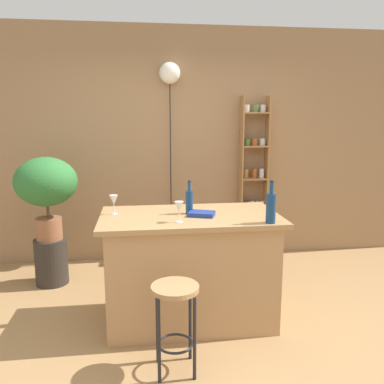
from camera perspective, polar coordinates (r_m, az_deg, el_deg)
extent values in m
plane|color=#A37A4C|center=(3.42, 0.38, -20.00)|extent=(12.00, 12.00, 0.00)
cube|color=#997551|center=(4.89, -2.71, 6.63)|extent=(6.40, 0.10, 2.80)
cube|color=tan|center=(3.49, -0.29, -11.11)|extent=(1.38, 0.76, 0.90)
cube|color=#A87F51|center=(3.34, -0.30, -3.61)|extent=(1.50, 0.83, 0.04)
cylinder|color=black|center=(2.80, -4.76, -20.58)|extent=(0.02, 0.02, 0.60)
cylinder|color=black|center=(2.82, 0.38, -20.32)|extent=(0.02, 0.02, 0.60)
cylinder|color=black|center=(3.00, -4.98, -18.24)|extent=(0.02, 0.02, 0.60)
cylinder|color=black|center=(3.02, -0.26, -18.02)|extent=(0.02, 0.02, 0.60)
torus|color=black|center=(2.95, -2.39, -20.88)|extent=(0.25, 0.25, 0.02)
cylinder|color=#A87F51|center=(2.76, -2.46, -13.60)|extent=(0.33, 0.33, 0.03)
cube|color=#9E7042|center=(4.92, 7.02, 1.87)|extent=(0.02, 0.17, 1.99)
cube|color=#9E7042|center=(5.01, 10.56, 1.93)|extent=(0.02, 0.17, 1.99)
cube|color=#9E7042|center=(5.15, 8.55, -6.91)|extent=(0.30, 0.17, 0.02)
cylinder|color=gold|center=(5.10, 7.24, -6.46)|extent=(0.06, 0.06, 0.08)
cylinder|color=#994C23|center=(5.11, 8.12, -6.45)|extent=(0.06, 0.06, 0.08)
cylinder|color=#AD7A38|center=(5.14, 8.92, -6.38)|extent=(0.06, 0.06, 0.08)
cylinder|color=silver|center=(5.17, 9.83, -6.30)|extent=(0.06, 0.06, 0.08)
cube|color=#9E7042|center=(5.04, 8.67, -2.58)|extent=(0.30, 0.17, 0.02)
cylinder|color=brown|center=(5.00, 7.45, -1.95)|extent=(0.06, 0.06, 0.10)
cylinder|color=#994C23|center=(5.00, 7.99, -1.95)|extent=(0.06, 0.06, 0.10)
cylinder|color=silver|center=(5.03, 8.63, -1.90)|extent=(0.06, 0.06, 0.10)
cylinder|color=silver|center=(5.04, 9.46, -1.89)|extent=(0.06, 0.06, 0.10)
cylinder|color=beige|center=(5.06, 9.98, -1.86)|extent=(0.06, 0.06, 0.10)
cube|color=#9E7042|center=(4.97, 8.80, 1.90)|extent=(0.30, 0.17, 0.02)
cylinder|color=#AD7A38|center=(4.94, 7.71, 2.65)|extent=(0.06, 0.06, 0.11)
cylinder|color=#994C23|center=(4.96, 8.92, 2.66)|extent=(0.06, 0.06, 0.11)
cylinder|color=silver|center=(4.98, 9.96, 2.65)|extent=(0.06, 0.06, 0.11)
cube|color=#9E7042|center=(4.92, 8.94, 6.49)|extent=(0.30, 0.17, 0.02)
cylinder|color=#4C7033|center=(4.89, 7.91, 7.10)|extent=(0.08, 0.08, 0.08)
cylinder|color=#994C23|center=(4.91, 8.95, 7.08)|extent=(0.08, 0.08, 0.08)
cylinder|color=silver|center=(4.95, 10.06, 7.08)|extent=(0.08, 0.08, 0.08)
cube|color=#9E7042|center=(4.91, 9.07, 11.14)|extent=(0.30, 0.17, 0.02)
cylinder|color=silver|center=(4.88, 7.85, 11.79)|extent=(0.07, 0.07, 0.09)
cylinder|color=#4C7033|center=(4.91, 9.13, 11.75)|extent=(0.07, 0.07, 0.09)
cylinder|color=silver|center=(4.93, 10.15, 11.71)|extent=(0.07, 0.07, 0.09)
cylinder|color=#2D2823|center=(4.52, -19.51, -9.35)|extent=(0.34, 0.34, 0.49)
cylinder|color=#935B3D|center=(4.42, -19.80, -4.96)|extent=(0.26, 0.26, 0.23)
cylinder|color=brown|center=(4.37, -19.97, -2.49)|extent=(0.03, 0.03, 0.16)
ellipsoid|color=#2D7033|center=(4.31, -20.22, 1.40)|extent=(0.63, 0.57, 0.50)
cylinder|color=navy|center=(3.12, 11.23, -2.32)|extent=(0.08, 0.08, 0.23)
cylinder|color=navy|center=(3.09, 11.34, 0.58)|extent=(0.03, 0.03, 0.09)
cylinder|color=black|center=(3.08, 11.38, 1.51)|extent=(0.03, 0.03, 0.01)
cylinder|color=navy|center=(3.36, -0.38, -1.48)|extent=(0.06, 0.06, 0.20)
cylinder|color=navy|center=(3.33, -0.38, 0.81)|extent=(0.02, 0.02, 0.08)
cylinder|color=black|center=(3.33, -0.38, 1.55)|extent=(0.03, 0.03, 0.01)
cylinder|color=silver|center=(3.11, -1.85, -4.28)|extent=(0.06, 0.06, 0.00)
cylinder|color=silver|center=(3.10, -1.86, -3.58)|extent=(0.01, 0.01, 0.07)
cone|color=silver|center=(3.09, -1.87, -2.14)|extent=(0.07, 0.07, 0.08)
cylinder|color=silver|center=(3.43, -11.09, -3.08)|extent=(0.06, 0.06, 0.00)
cylinder|color=silver|center=(3.42, -11.12, -2.44)|extent=(0.01, 0.01, 0.07)
cone|color=silver|center=(3.40, -11.17, -1.13)|extent=(0.07, 0.07, 0.08)
cube|color=navy|center=(3.30, 1.37, -3.14)|extent=(0.25, 0.21, 0.03)
cylinder|color=black|center=(4.81, -3.07, 3.24)|extent=(0.01, 0.01, 2.25)
sphere|color=white|center=(4.79, -3.21, 16.66)|extent=(0.25, 0.25, 0.25)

